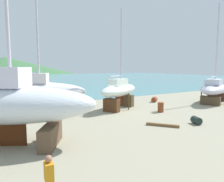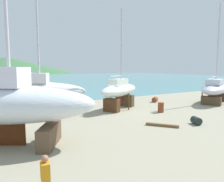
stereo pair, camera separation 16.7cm
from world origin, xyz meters
TOP-DOWN VIEW (x-y plane):
  - ground_plane at (0.00, -2.54)m, footprint 41.84×41.84m
  - sea_water at (0.00, 54.81)m, footprint 167.37×95.60m
  - headland_hill at (1.00, 147.97)m, footprint 173.57×173.57m
  - sailboat_mid_port at (-10.34, -4.72)m, footprint 10.27×7.66m
  - sailboat_large_starboard at (12.10, -1.97)m, footprint 7.91×5.38m
  - sailboat_far_slipway at (-7.33, 2.66)m, footprint 9.44×6.08m
  - sailboat_small_center at (0.48, 0.60)m, footprint 6.54×4.83m
  - worker at (-9.50, -11.13)m, footprint 0.28×0.46m
  - barrel_by_slipway at (2.36, -7.14)m, footprint 0.80×0.92m
  - barrel_tar_black at (6.49, 2.07)m, footprint 1.08×1.01m
  - barrel_tipped_left at (3.00, -2.68)m, footprint 0.61×0.61m
  - timber_short_cross at (-0.25, -6.32)m, footprint 1.65×1.93m

SIDE VIEW (x-z plane):
  - ground_plane at x=0.00m, z-range 0.00..0.00m
  - sea_water at x=0.00m, z-range 0.00..0.00m
  - headland_hill at x=1.00m, z-range -10.90..10.90m
  - timber_short_cross at x=-0.25m, z-range 0.00..0.18m
  - barrel_by_slipway at x=2.36m, z-range 0.00..0.55m
  - barrel_tar_black at x=6.49m, z-range 0.00..0.60m
  - barrel_tipped_left at x=3.00m, z-range 0.00..0.92m
  - worker at x=-9.50m, z-range 0.03..1.69m
  - sailboat_large_starboard at x=12.10m, z-range -4.09..7.40m
  - sailboat_small_center at x=0.48m, z-range -3.11..6.79m
  - sailboat_far_slipway at x=-7.33m, z-range -5.79..9.92m
  - sailboat_mid_port at x=-10.34m, z-range -6.36..11.06m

